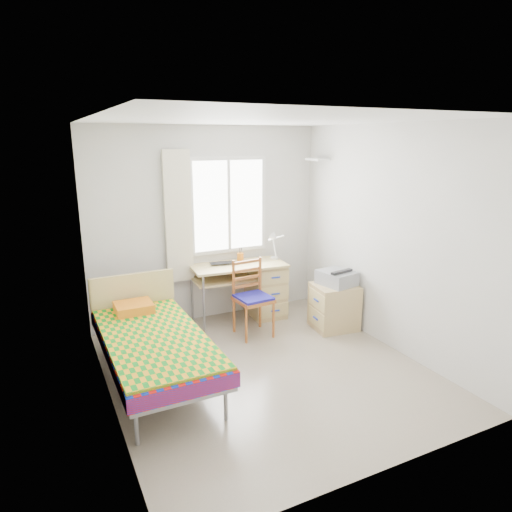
{
  "coord_description": "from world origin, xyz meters",
  "views": [
    {
      "loc": [
        -2.07,
        -3.95,
        2.43
      ],
      "look_at": [
        0.14,
        0.55,
        1.13
      ],
      "focal_mm": 32.0,
      "sensor_mm": 36.0,
      "label": 1
    }
  ],
  "objects_px": {
    "chair": "(252,293)",
    "desk": "(261,287)",
    "bed": "(153,340)",
    "cabinet": "(334,307)",
    "printer": "(337,277)"
  },
  "relations": [
    {
      "from": "chair",
      "to": "desk",
      "type": "bearing_deg",
      "value": 47.89
    },
    {
      "from": "chair",
      "to": "printer",
      "type": "xyz_separation_m",
      "value": [
        1.07,
        -0.31,
        0.15
      ]
    },
    {
      "from": "cabinet",
      "to": "printer",
      "type": "distance_m",
      "value": 0.39
    },
    {
      "from": "printer",
      "to": "bed",
      "type": "bearing_deg",
      "value": 175.99
    },
    {
      "from": "bed",
      "to": "cabinet",
      "type": "bearing_deg",
      "value": 5.98
    },
    {
      "from": "chair",
      "to": "cabinet",
      "type": "distance_m",
      "value": 1.11
    },
    {
      "from": "cabinet",
      "to": "printer",
      "type": "relative_size",
      "value": 1.21
    },
    {
      "from": "desk",
      "to": "chair",
      "type": "relative_size",
      "value": 1.35
    },
    {
      "from": "bed",
      "to": "chair",
      "type": "relative_size",
      "value": 2.14
    },
    {
      "from": "bed",
      "to": "chair",
      "type": "xyz_separation_m",
      "value": [
        1.41,
        0.59,
        0.11
      ]
    },
    {
      "from": "bed",
      "to": "desk",
      "type": "height_order",
      "value": "bed"
    },
    {
      "from": "desk",
      "to": "cabinet",
      "type": "relative_size",
      "value": 2.16
    },
    {
      "from": "chair",
      "to": "cabinet",
      "type": "xyz_separation_m",
      "value": [
        1.03,
        -0.32,
        -0.24
      ]
    },
    {
      "from": "cabinet",
      "to": "desk",
      "type": "bearing_deg",
      "value": 136.15
    },
    {
      "from": "bed",
      "to": "desk",
      "type": "relative_size",
      "value": 1.58
    }
  ]
}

